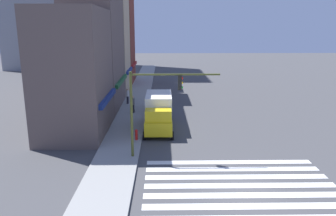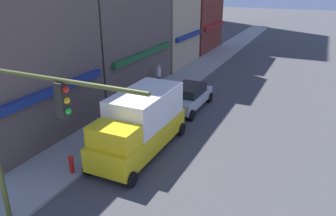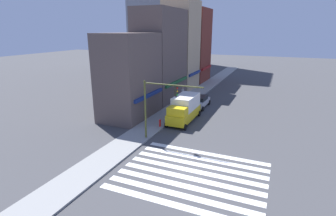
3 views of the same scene
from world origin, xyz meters
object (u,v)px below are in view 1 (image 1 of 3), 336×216
(box_truck_yellow, at_px, (159,112))
(sedan_silver, at_px, (159,103))
(pedestrian_grey_coat, at_px, (133,104))
(fire_hydrant, at_px, (136,134))
(pedestrian_white_shirt, at_px, (128,96))
(traffic_signal, at_px, (153,99))

(box_truck_yellow, distance_m, sedan_silver, 6.51)
(pedestrian_grey_coat, height_order, fire_hydrant, pedestrian_grey_coat)
(pedestrian_white_shirt, bearing_deg, traffic_signal, -124.27)
(sedan_silver, xyz_separation_m, pedestrian_grey_coat, (-1.26, 2.68, 0.23))
(box_truck_yellow, bearing_deg, sedan_silver, 0.22)
(traffic_signal, height_order, pedestrian_white_shirt, traffic_signal)
(traffic_signal, distance_m, sedan_silver, 13.39)
(pedestrian_grey_coat, xyz_separation_m, pedestrian_white_shirt, (4.18, 1.00, 0.00))
(fire_hydrant, bearing_deg, pedestrian_grey_coat, 6.64)
(pedestrian_white_shirt, height_order, fire_hydrant, pedestrian_white_shirt)
(pedestrian_grey_coat, bearing_deg, sedan_silver, -109.46)
(box_truck_yellow, height_order, sedan_silver, box_truck_yellow)
(sedan_silver, distance_m, pedestrian_grey_coat, 2.97)
(pedestrian_grey_coat, bearing_deg, pedestrian_white_shirt, -31.09)
(sedan_silver, height_order, pedestrian_white_shirt, pedestrian_white_shirt)
(traffic_signal, xyz_separation_m, box_truck_yellow, (6.51, -0.26, -2.55))
(box_truck_yellow, height_order, pedestrian_grey_coat, box_truck_yellow)
(traffic_signal, xyz_separation_m, pedestrian_white_shirt, (15.90, 3.43, -3.06))
(sedan_silver, height_order, fire_hydrant, sedan_silver)
(pedestrian_grey_coat, bearing_deg, box_truck_yellow, 162.59)
(traffic_signal, bearing_deg, sedan_silver, -1.13)
(fire_hydrant, bearing_deg, sedan_silver, -9.99)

